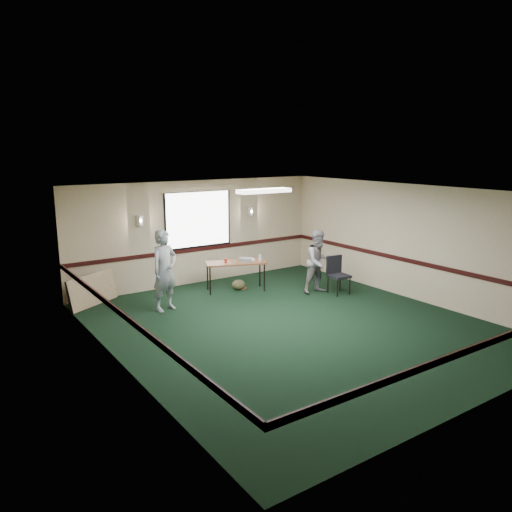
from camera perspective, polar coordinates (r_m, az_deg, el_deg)
ground at (r=10.23m, az=4.14°, el=-7.88°), size 8.00×8.00×0.00m
room_shell at (r=11.50m, az=-2.31°, el=2.57°), size 8.00×8.02×8.00m
folding_table at (r=12.42m, az=-2.34°, el=-0.91°), size 1.59×1.08×0.74m
projector at (r=12.39m, az=-1.24°, el=-0.45°), size 0.38×0.37×0.10m
game_console at (r=12.53m, az=-0.72°, el=-0.41°), size 0.25×0.22×0.05m
red_cup at (r=12.29m, az=-3.48°, el=-0.55°), size 0.07×0.07×0.11m
water_bottle at (r=12.40m, az=0.47°, el=-0.24°), size 0.05×0.05×0.18m
duffel_bag at (r=12.64m, az=-2.03°, el=-3.29°), size 0.38×0.30×0.25m
cable_coil at (r=12.77m, az=-1.74°, el=-3.68°), size 0.32×0.32×0.01m
folded_table at (r=11.94m, az=-18.20°, el=-3.70°), size 1.31×0.87×0.71m
conference_chair at (r=12.41m, az=9.23°, el=-1.77°), size 0.49×0.51×0.92m
person_left at (r=11.05m, az=-10.39°, el=-1.63°), size 0.75×0.61×1.80m
person_right at (r=12.31m, az=7.19°, el=-0.64°), size 0.80×0.65×1.57m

